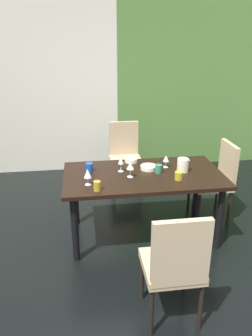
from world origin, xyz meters
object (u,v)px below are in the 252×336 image
at_px(cup_north, 158,169).
at_px(chair_head_near, 175,264).
at_px(pitcher_near_shelf, 183,165).
at_px(chair_right_far, 217,177).
at_px(serving_bowl_near_window, 131,160).
at_px(chair_head_far, 125,153).
at_px(wine_glass_right, 166,159).
at_px(cup_west, 89,167).
at_px(cup_east, 179,176).
at_px(wine_glass_front, 130,166).
at_px(wine_glass_left, 121,161).
at_px(cup_rear, 97,186).
at_px(wine_glass_center, 88,174).
at_px(serving_bowl_south, 149,167).
at_px(dining_table, 143,181).

bearing_deg(cup_north, chair_head_near, -97.28).
bearing_deg(pitcher_near_shelf, chair_right_far, 26.49).
xyz_separation_m(chair_head_near, serving_bowl_near_window, (-0.08, 1.62, 0.23)).
relative_size(chair_head_far, wine_glass_right, 7.14).
bearing_deg(pitcher_near_shelf, cup_west, 172.07).
height_order(serving_bowl_near_window, cup_east, cup_east).
bearing_deg(cup_east, wine_glass_front, 164.12).
bearing_deg(pitcher_near_shelf, wine_glass_left, 172.12).
bearing_deg(cup_north, cup_east, -51.16).
bearing_deg(cup_rear, pitcher_near_shelf, 20.41).
distance_m(wine_glass_center, pitcher_near_shelf, 1.05).
height_order(chair_right_far, wine_glass_left, chair_right_far).
bearing_deg(serving_bowl_south, cup_rear, -141.82).
xyz_separation_m(wine_glass_left, cup_rear, (-0.28, -0.44, -0.07)).
distance_m(wine_glass_left, cup_north, 0.41).
bearing_deg(chair_head_near, chair_head_far, 90.77).
distance_m(cup_north, cup_east, 0.26).
xyz_separation_m(cup_north, cup_west, (-0.73, 0.14, 0.00)).
distance_m(wine_glass_center, wine_glass_right, 0.95).
distance_m(wine_glass_front, pitcher_near_shelf, 0.59).
distance_m(wine_glass_left, serving_bowl_south, 0.33).
bearing_deg(chair_right_far, serving_bowl_south, 99.55).
bearing_deg(pitcher_near_shelf, chair_head_near, -108.94).
bearing_deg(serving_bowl_south, wine_glass_center, -154.65).
xyz_separation_m(chair_head_near, pitcher_near_shelf, (0.43, 1.25, 0.28)).
relative_size(serving_bowl_south, serving_bowl_near_window, 1.18).
bearing_deg(dining_table, serving_bowl_south, 56.20).
height_order(cup_west, pitcher_near_shelf, pitcher_near_shelf).
distance_m(serving_bowl_south, cup_rear, 0.75).
xyz_separation_m(chair_right_far, cup_west, (-1.53, -0.12, 0.26)).
bearing_deg(serving_bowl_south, cup_east, -52.37).
height_order(cup_north, cup_rear, cup_rear).
height_order(serving_bowl_near_window, cup_north, cup_north).
height_order(chair_right_far, chair_head_far, chair_head_far).
bearing_deg(wine_glass_left, wine_glass_center, -140.67).
distance_m(chair_head_far, wine_glass_right, 1.18).
height_order(wine_glass_right, serving_bowl_near_window, wine_glass_right).
xyz_separation_m(wine_glass_right, cup_west, (-0.85, -0.01, -0.05)).
relative_size(wine_glass_center, cup_west, 1.79).
height_order(serving_bowl_south, serving_bowl_near_window, same).
height_order(serving_bowl_south, cup_west, cup_west).
distance_m(chair_right_far, wine_glass_center, 1.66).
height_order(wine_glass_right, wine_glass_left, wine_glass_left).
relative_size(wine_glass_center, cup_east, 1.96).
distance_m(dining_table, cup_rear, 0.63).
bearing_deg(cup_west, chair_head_far, 63.96).
height_order(wine_glass_front, cup_west, wine_glass_front).
bearing_deg(dining_table, chair_head_near, -89.85).
bearing_deg(serving_bowl_south, pitcher_near_shelf, -17.84).
bearing_deg(chair_head_far, serving_bowl_south, 95.55).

